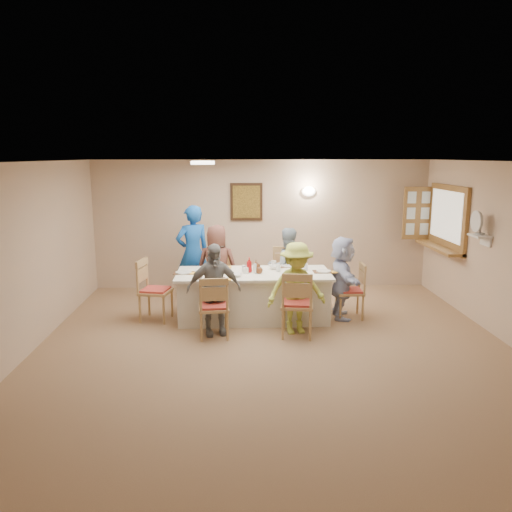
{
  "coord_description": "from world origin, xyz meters",
  "views": [
    {
      "loc": [
        -0.51,
        -6.15,
        2.58
      ],
      "look_at": [
        -0.2,
        1.4,
        1.05
      ],
      "focal_mm": 35.0,
      "sensor_mm": 36.0,
      "label": 1
    }
  ],
  "objects_px": {
    "diner_back_right": "(287,267)",
    "diner_right_end": "(342,278)",
    "chair_front_right": "(297,303)",
    "diner_front_right": "(296,288)",
    "diner_back_left": "(217,266)",
    "desk_fan": "(479,226)",
    "chair_back_right": "(286,276)",
    "diner_front_left": "(214,289)",
    "chair_left_end": "(156,290)",
    "caregiver": "(193,253)",
    "chair_back_left": "(217,278)",
    "dining_table": "(253,296)",
    "chair_front_left": "(214,306)",
    "serving_hatch": "(448,218)",
    "condiment_ketchup": "(249,265)",
    "chair_right_end": "(350,290)"
  },
  "relations": [
    {
      "from": "chair_left_end",
      "to": "diner_back_right",
      "type": "relative_size",
      "value": 0.72
    },
    {
      "from": "chair_front_left",
      "to": "caregiver",
      "type": "xyz_separation_m",
      "value": [
        -0.45,
        1.95,
        0.4
      ]
    },
    {
      "from": "diner_back_left",
      "to": "condiment_ketchup",
      "type": "relative_size",
      "value": 5.97
    },
    {
      "from": "dining_table",
      "to": "chair_right_end",
      "type": "distance_m",
      "value": 1.55
    },
    {
      "from": "chair_left_end",
      "to": "diner_front_left",
      "type": "bearing_deg",
      "value": -113.79
    },
    {
      "from": "desk_fan",
      "to": "diner_back_right",
      "type": "xyz_separation_m",
      "value": [
        -2.74,
        1.15,
        -0.86
      ]
    },
    {
      "from": "chair_front_right",
      "to": "diner_front_left",
      "type": "height_order",
      "value": "diner_front_left"
    },
    {
      "from": "desk_fan",
      "to": "chair_front_left",
      "type": "xyz_separation_m",
      "value": [
        -3.94,
        -0.33,
        -1.09
      ]
    },
    {
      "from": "diner_front_right",
      "to": "chair_right_end",
      "type": "bearing_deg",
      "value": 24.78
    },
    {
      "from": "diner_back_left",
      "to": "diner_right_end",
      "type": "relative_size",
      "value": 1.08
    },
    {
      "from": "diner_front_right",
      "to": "diner_back_right",
      "type": "bearing_deg",
      "value": 79.19
    },
    {
      "from": "condiment_ketchup",
      "to": "chair_back_left",
      "type": "bearing_deg",
      "value": 124.54
    },
    {
      "from": "desk_fan",
      "to": "chair_back_right",
      "type": "relative_size",
      "value": 0.3
    },
    {
      "from": "diner_back_left",
      "to": "caregiver",
      "type": "height_order",
      "value": "caregiver"
    },
    {
      "from": "dining_table",
      "to": "chair_left_end",
      "type": "distance_m",
      "value": 1.55
    },
    {
      "from": "chair_back_left",
      "to": "chair_left_end",
      "type": "relative_size",
      "value": 0.97
    },
    {
      "from": "chair_left_end",
      "to": "caregiver",
      "type": "bearing_deg",
      "value": -11.7
    },
    {
      "from": "chair_left_end",
      "to": "caregiver",
      "type": "xyz_separation_m",
      "value": [
        0.5,
        1.15,
        0.37
      ]
    },
    {
      "from": "chair_front_right",
      "to": "diner_front_right",
      "type": "distance_m",
      "value": 0.22
    },
    {
      "from": "diner_back_right",
      "to": "diner_right_end",
      "type": "height_order",
      "value": "diner_back_right"
    },
    {
      "from": "serving_hatch",
      "to": "chair_left_end",
      "type": "distance_m",
      "value": 5.17
    },
    {
      "from": "diner_back_left",
      "to": "chair_left_end",
      "type": "bearing_deg",
      "value": 41.67
    },
    {
      "from": "diner_front_left",
      "to": "chair_front_right",
      "type": "bearing_deg",
      "value": -17.1
    },
    {
      "from": "serving_hatch",
      "to": "diner_back_right",
      "type": "bearing_deg",
      "value": -175.93
    },
    {
      "from": "diner_back_right",
      "to": "diner_front_left",
      "type": "xyz_separation_m",
      "value": [
        -1.2,
        -1.36,
        -0.01
      ]
    },
    {
      "from": "diner_front_right",
      "to": "chair_left_end",
      "type": "bearing_deg",
      "value": 151.64
    },
    {
      "from": "dining_table",
      "to": "chair_front_left",
      "type": "bearing_deg",
      "value": -126.87
    },
    {
      "from": "chair_back_right",
      "to": "diner_back_right",
      "type": "distance_m",
      "value": 0.22
    },
    {
      "from": "chair_back_right",
      "to": "dining_table",
      "type": "bearing_deg",
      "value": -126.27
    },
    {
      "from": "serving_hatch",
      "to": "condiment_ketchup",
      "type": "relative_size",
      "value": 6.24
    },
    {
      "from": "diner_back_right",
      "to": "chair_back_right",
      "type": "bearing_deg",
      "value": -96.24
    },
    {
      "from": "diner_front_left",
      "to": "diner_right_end",
      "type": "distance_m",
      "value": 2.13
    },
    {
      "from": "diner_right_end",
      "to": "diner_front_left",
      "type": "bearing_deg",
      "value": 112.8
    },
    {
      "from": "chair_left_end",
      "to": "condiment_ketchup",
      "type": "distance_m",
      "value": 1.53
    },
    {
      "from": "serving_hatch",
      "to": "desk_fan",
      "type": "height_order",
      "value": "serving_hatch"
    },
    {
      "from": "chair_front_right",
      "to": "condiment_ketchup",
      "type": "relative_size",
      "value": 4.08
    },
    {
      "from": "chair_front_left",
      "to": "chair_front_right",
      "type": "distance_m",
      "value": 1.2
    },
    {
      "from": "serving_hatch",
      "to": "chair_right_end",
      "type": "xyz_separation_m",
      "value": [
        -1.9,
        -0.88,
        -1.05
      ]
    },
    {
      "from": "desk_fan",
      "to": "diner_back_right",
      "type": "bearing_deg",
      "value": 157.24
    },
    {
      "from": "diner_back_left",
      "to": "diner_front_left",
      "type": "distance_m",
      "value": 1.36
    },
    {
      "from": "diner_back_right",
      "to": "diner_right_end",
      "type": "xyz_separation_m",
      "value": [
        0.82,
        -0.68,
        -0.02
      ]
    },
    {
      "from": "chair_front_right",
      "to": "diner_back_right",
      "type": "height_order",
      "value": "diner_back_right"
    },
    {
      "from": "desk_fan",
      "to": "condiment_ketchup",
      "type": "bearing_deg",
      "value": 171.76
    },
    {
      "from": "diner_back_right",
      "to": "condiment_ketchup",
      "type": "relative_size",
      "value": 5.71
    },
    {
      "from": "diner_right_end",
      "to": "condiment_ketchup",
      "type": "xyz_separation_m",
      "value": [
        -1.49,
        0.03,
        0.22
      ]
    },
    {
      "from": "diner_back_left",
      "to": "diner_back_right",
      "type": "bearing_deg",
      "value": -173.92
    },
    {
      "from": "dining_table",
      "to": "chair_front_left",
      "type": "distance_m",
      "value": 1.0
    },
    {
      "from": "chair_back_left",
      "to": "diner_front_left",
      "type": "bearing_deg",
      "value": -80.01
    },
    {
      "from": "chair_left_end",
      "to": "caregiver",
      "type": "relative_size",
      "value": 0.57
    },
    {
      "from": "dining_table",
      "to": "chair_back_left",
      "type": "relative_size",
      "value": 2.52
    }
  ]
}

